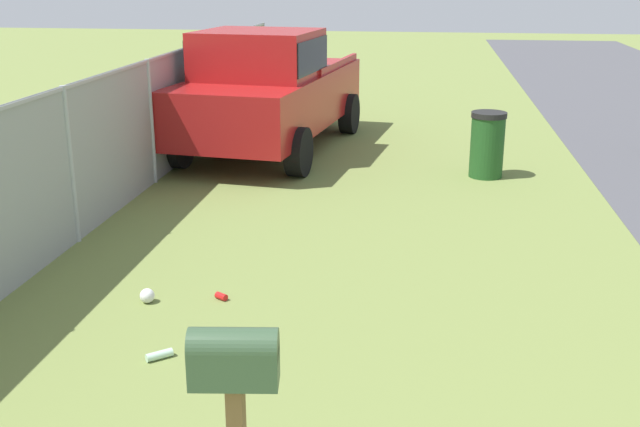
# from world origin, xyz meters

# --- Properties ---
(mailbox) EXTENTS (0.26, 0.49, 1.27)m
(mailbox) POSITION_xyz_m (3.38, 0.78, 1.00)
(mailbox) COLOR brown
(mailbox) RESTS_ON ground
(pickup_truck) EXTENTS (5.31, 2.76, 2.09)m
(pickup_truck) POSITION_xyz_m (12.77, 2.54, 1.10)
(pickup_truck) COLOR maroon
(pickup_truck) RESTS_ON ground
(trash_bin) EXTENTS (0.53, 0.53, 1.00)m
(trash_bin) POSITION_xyz_m (11.51, -1.09, 0.50)
(trash_bin) COLOR #1E4C1E
(trash_bin) RESTS_ON ground
(fence_section) EXTENTS (18.50, 0.07, 1.81)m
(fence_section) POSITION_xyz_m (9.17, 3.81, 0.98)
(fence_section) COLOR #9EA3A8
(fence_section) RESTS_ON ground
(litter_bottle_near_hydrant) EXTENTS (0.19, 0.21, 0.07)m
(litter_bottle_near_hydrant) POSITION_xyz_m (5.26, 1.91, 0.04)
(litter_bottle_near_hydrant) COLOR #B2D8BF
(litter_bottle_near_hydrant) RESTS_ON ground
(litter_bag_midfield_b) EXTENTS (0.14, 0.14, 0.14)m
(litter_bag_midfield_b) POSITION_xyz_m (6.31, 2.40, 0.07)
(litter_bag_midfield_b) COLOR silver
(litter_bag_midfield_b) RESTS_ON ground
(litter_can_far_scatter) EXTENTS (0.12, 0.14, 0.07)m
(litter_can_far_scatter) POSITION_xyz_m (6.47, 1.72, 0.03)
(litter_can_far_scatter) COLOR red
(litter_can_far_scatter) RESTS_ON ground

